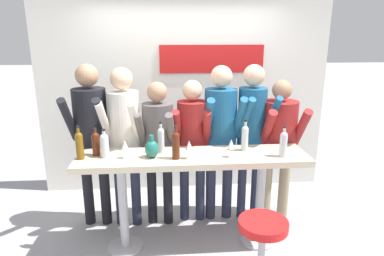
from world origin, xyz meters
TOP-DOWN VIEW (x-y plane):
  - ground_plane at (0.00, 0.00)m, footprint 40.00×40.00m
  - back_wall at (0.00, 1.45)m, footprint 3.84×0.12m
  - tasting_table at (0.00, 0.00)m, footprint 2.24×0.52m
  - bar_stool at (0.52, -0.71)m, footprint 0.43×0.43m
  - person_far_left at (-1.06, 0.50)m, footprint 0.45×0.58m
  - person_left at (-0.70, 0.46)m, footprint 0.44×0.57m
  - person_center_left at (-0.34, 0.46)m, footprint 0.44×0.55m
  - person_center at (0.04, 0.51)m, footprint 0.44×0.54m
  - person_center_right at (0.35, 0.52)m, footprint 0.44×0.56m
  - person_right at (0.71, 0.52)m, footprint 0.43×0.57m
  - person_far_right at (1.01, 0.46)m, footprint 0.46×0.54m
  - wine_bottle_0 at (-0.93, 0.07)m, footprint 0.07×0.07m
  - wine_bottle_1 at (-0.84, 0.01)m, footprint 0.08×0.08m
  - wine_bottle_2 at (-0.30, 0.09)m, footprint 0.06×0.06m
  - wine_bottle_3 at (0.53, 0.09)m, footprint 0.07×0.07m
  - wine_bottle_4 at (-0.16, -0.09)m, footprint 0.07×0.07m
  - wine_bottle_5 at (0.86, -0.11)m, footprint 0.07×0.07m
  - wine_bottle_6 at (-1.06, -0.02)m, footprint 0.07×0.07m
  - wine_glass_0 at (-0.04, -0.09)m, footprint 0.07×0.07m
  - wine_glass_1 at (-0.64, -0.04)m, footprint 0.07×0.07m
  - wine_glass_2 at (0.36, -0.08)m, footprint 0.07×0.07m
  - decorative_vase at (-0.39, -0.04)m, footprint 0.13×0.13m

SIDE VIEW (x-z plane):
  - ground_plane at x=0.00m, z-range 0.00..0.00m
  - bar_stool at x=0.52m, z-range 0.11..0.80m
  - tasting_table at x=0.00m, z-range 0.33..1.32m
  - person_far_right at x=1.01m, z-range 0.19..1.84m
  - person_center_left at x=-0.34m, z-range 0.20..1.85m
  - person_center at x=0.04m, z-range 0.20..1.86m
  - decorative_vase at x=-0.39m, z-range 0.98..1.20m
  - wine_glass_0 at x=-0.04m, z-range 1.04..1.21m
  - wine_glass_1 at x=-0.64m, z-range 1.04..1.21m
  - wine_glass_2 at x=0.36m, z-range 1.04..1.21m
  - wine_bottle_0 at x=-0.93m, z-range 0.99..1.26m
  - person_center_right at x=0.35m, z-range 0.22..2.03m
  - wine_bottle_1 at x=-0.84m, z-range 0.99..1.27m
  - person_left at x=-0.70m, z-range 0.23..2.03m
  - wine_bottle_5 at x=0.86m, z-range 0.99..1.29m
  - wine_bottle_2 at x=-0.30m, z-range 0.98..1.30m
  - wine_bottle_3 at x=0.53m, z-range 0.98..1.30m
  - wine_bottle_6 at x=-1.06m, z-range 0.98..1.31m
  - wine_bottle_4 at x=-0.16m, z-range 0.98..1.31m
  - person_far_left at x=-1.06m, z-range 0.23..2.06m
  - person_right at x=0.71m, z-range 0.24..2.06m
  - back_wall at x=0.00m, z-range 0.00..2.66m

